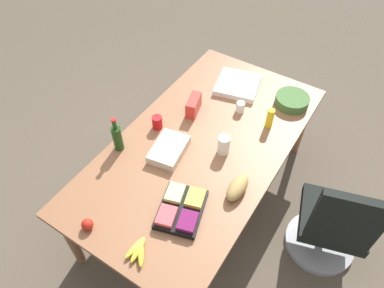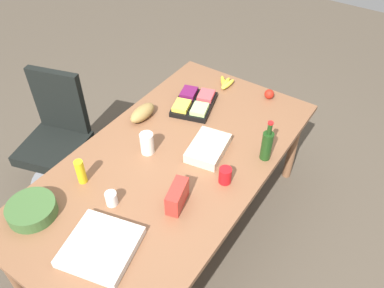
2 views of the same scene
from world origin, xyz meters
name	(u,v)px [view 2 (image 2 of 2)]	position (x,y,z in m)	size (l,w,h in m)	color
ground_plane	(174,228)	(0.00, 0.00, 0.00)	(10.00, 10.00, 0.00)	brown
conference_table	(171,167)	(0.00, 0.00, 0.69)	(2.23, 1.19, 0.76)	brown
office_chair	(59,147)	(-0.09, 1.09, 0.38)	(0.60, 0.60, 1.01)	gray
fruit_platter	(194,103)	(0.58, 0.19, 0.79)	(0.43, 0.37, 0.07)	black
paper_cup	(111,199)	(-0.48, 0.07, 0.80)	(0.07, 0.07, 0.09)	white
mustard_bottle	(81,172)	(-0.45, 0.35, 0.84)	(0.06, 0.06, 0.17)	yellow
pizza_box	(101,247)	(-0.75, -0.09, 0.78)	(0.36, 0.36, 0.05)	silver
sheet_cake	(208,148)	(0.21, -0.16, 0.79)	(0.32, 0.22, 0.07)	beige
salad_bowl	(32,210)	(-0.79, 0.40, 0.80)	(0.28, 0.28, 0.08)	#3C602F
bread_loaf	(142,113)	(0.24, 0.43, 0.81)	(0.24, 0.11, 0.10)	olive
banana_bunch	(226,83)	(0.95, 0.13, 0.78)	(0.18, 0.14, 0.04)	yellow
apple_red	(269,94)	(0.99, -0.24, 0.79)	(0.08, 0.08, 0.08)	#AD1F13
mayo_jar	(147,143)	(-0.02, 0.17, 0.83)	(0.09, 0.09, 0.16)	white
chip_bag_red	(177,196)	(-0.27, -0.25, 0.83)	(0.20, 0.08, 0.14)	red
wine_bottle	(267,145)	(0.37, -0.51, 0.87)	(0.09, 0.09, 0.30)	#193C14
red_solo_cup	(225,175)	(0.04, -0.39, 0.81)	(0.08, 0.08, 0.11)	red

